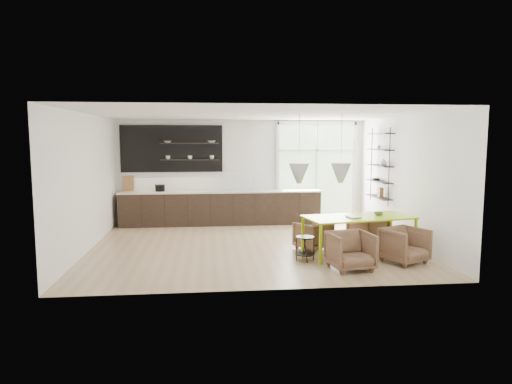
% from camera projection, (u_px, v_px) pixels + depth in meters
% --- Properties ---
extents(room, '(7.02, 6.01, 2.91)m').
position_uv_depth(room, '(271.00, 176.00, 11.13)').
color(room, tan).
rests_on(room, ground).
extents(kitchen_run, '(5.54, 0.69, 2.75)m').
position_uv_depth(kitchen_run, '(218.00, 203.00, 12.68)').
color(kitchen_run, black).
rests_on(kitchen_run, ground).
extents(right_shelving, '(0.26, 1.22, 1.90)m').
position_uv_depth(right_shelving, '(380.00, 168.00, 11.47)').
color(right_shelving, black).
rests_on(right_shelving, ground).
extents(dining_table, '(2.33, 1.37, 0.80)m').
position_uv_depth(dining_table, '(359.00, 219.00, 9.30)').
color(dining_table, '#A5CD0E').
rests_on(dining_table, ground).
extents(armchair_back_left, '(0.90, 0.90, 0.60)m').
position_uv_depth(armchair_back_left, '(313.00, 235.00, 9.83)').
color(armchair_back_left, brown).
rests_on(armchair_back_left, ground).
extents(armchair_back_right, '(0.92, 0.93, 0.64)m').
position_uv_depth(armchair_back_right, '(367.00, 231.00, 10.20)').
color(armchair_back_right, brown).
rests_on(armchair_back_right, ground).
extents(armchair_front_left, '(0.84, 0.86, 0.69)m').
position_uv_depth(armchair_front_left, '(350.00, 251.00, 8.29)').
color(armchair_front_left, brown).
rests_on(armchair_front_left, ground).
extents(armchair_front_right, '(0.97, 0.98, 0.68)m').
position_uv_depth(armchair_front_right, '(404.00, 245.00, 8.75)').
color(armchair_front_right, brown).
rests_on(armchair_front_right, ground).
extents(wire_stool, '(0.38, 0.38, 0.48)m').
position_uv_depth(wire_stool, '(305.00, 245.00, 8.89)').
color(wire_stool, black).
rests_on(wire_stool, ground).
extents(table_book, '(0.27, 0.33, 0.03)m').
position_uv_depth(table_book, '(348.00, 217.00, 9.13)').
color(table_book, white).
rests_on(table_book, dining_table).
extents(table_bowl, '(0.22, 0.22, 0.06)m').
position_uv_depth(table_bowl, '(378.00, 214.00, 9.45)').
color(table_bowl, '#447246').
rests_on(table_bowl, dining_table).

